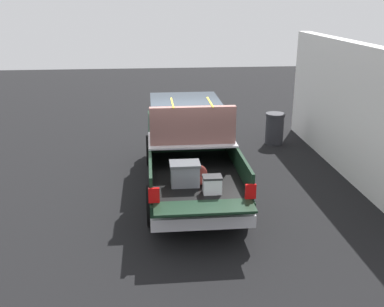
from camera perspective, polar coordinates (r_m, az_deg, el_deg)
The scene contains 4 objects.
ground_plane at distance 11.01m, azimuth -0.30°, elevation -4.40°, with size 40.00×40.00×0.00m, color black.
pickup_truck at distance 11.02m, azimuth -0.50°, elevation 1.07°, with size 6.05×2.06×2.23m.
building_facade at distance 12.07m, azimuth 19.86°, elevation 4.95°, with size 8.58×0.36×3.35m, color white.
trash_can at distance 14.46m, azimuth 10.37°, elevation 3.14°, with size 0.60×0.60×0.98m.
Camera 1 is at (-10.06, 0.91, 4.38)m, focal length 42.31 mm.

